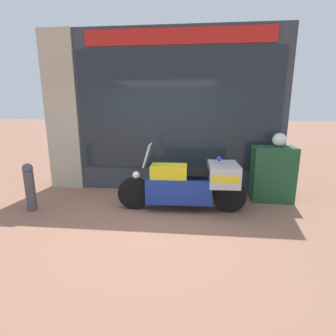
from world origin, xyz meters
name	(u,v)px	position (x,y,z in m)	size (l,w,h in m)	color
ground_plane	(148,224)	(0.00, 0.00, 0.00)	(60.00, 60.00, 0.00)	#8E604C
shop_building	(147,112)	(-0.35, 2.00, 1.78)	(5.37, 0.55, 3.54)	#333842
window_display	(176,169)	(0.31, 2.03, 0.45)	(4.15, 0.30, 1.88)	slate
paramedic_motorcycle	(191,183)	(0.69, 0.68, 0.54)	(2.40, 0.77, 1.26)	black
utility_cabinet	(272,174)	(2.35, 1.40, 0.56)	(0.83, 0.50, 1.13)	#1E4C2D
white_helmet	(279,140)	(2.43, 1.44, 1.27)	(0.27, 0.27, 0.27)	white
street_bollard	(30,186)	(-2.30, 0.36, 0.47)	(0.19, 0.19, 0.91)	#47474C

